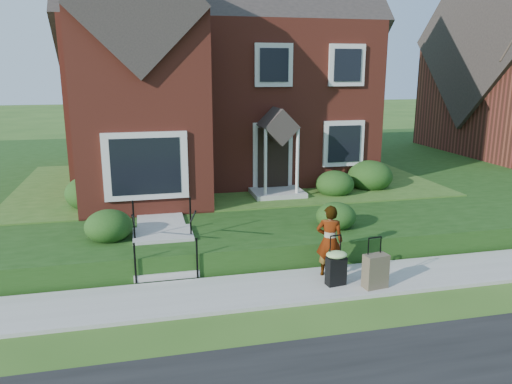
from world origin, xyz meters
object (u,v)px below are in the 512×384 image
object	(u,v)px
woman	(329,241)
front_steps	(164,247)
suitcase_black	(336,266)
suitcase_olive	(375,271)

from	to	relation	value
woman	front_steps	bearing A→B (deg)	0.99
suitcase_black	suitcase_olive	distance (m)	0.81
front_steps	suitcase_olive	world-z (taller)	front_steps
front_steps	woman	size ratio (longest dim) A/B	1.27
woman	suitcase_olive	bearing A→B (deg)	155.61
front_steps	suitcase_black	bearing A→B (deg)	-30.43
front_steps	suitcase_olive	size ratio (longest dim) A/B	1.88
front_steps	woman	bearing A→B (deg)	-23.55
woman	suitcase_olive	distance (m)	1.16
front_steps	woman	world-z (taller)	woman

